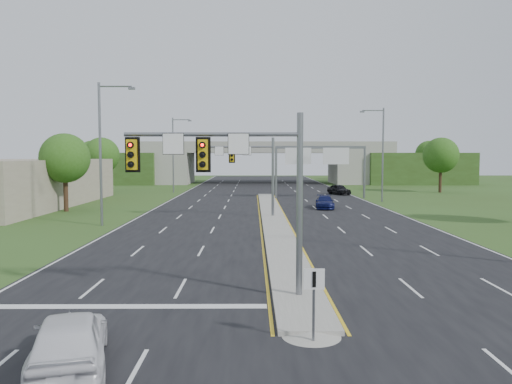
{
  "coord_description": "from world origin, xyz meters",
  "views": [
    {
      "loc": [
        -1.74,
        -18.53,
        5.4
      ],
      "look_at": [
        -1.54,
        14.67,
        3.0
      ],
      "focal_mm": 35.0,
      "sensor_mm": 36.0,
      "label": 1
    }
  ],
  "objects": [
    {
      "name": "keep_right_sign",
      "position": [
        0.0,
        -4.53,
        1.52
      ],
      "size": [
        0.6,
        0.13,
        2.2
      ],
      "color": "slate",
      "rests_on": "ground"
    },
    {
      "name": "road",
      "position": [
        0.0,
        35.0,
        0.01
      ],
      "size": [
        24.0,
        160.0,
        0.02
      ],
      "primitive_type": "cube",
      "color": "black",
      "rests_on": "ground"
    },
    {
      "name": "tree_back_a",
      "position": [
        -38.0,
        94.0,
        5.84
      ],
      "size": [
        6.0,
        6.0,
        8.85
      ],
      "color": "#382316",
      "rests_on": "ground"
    },
    {
      "name": "car_far_c",
      "position": [
        10.29,
        50.95,
        0.74
      ],
      "size": [
        3.17,
        4.57,
        1.44
      ],
      "primitive_type": "imported",
      "rotation": [
        0.0,
        0.0,
        0.38
      ],
      "color": "black",
      "rests_on": "road"
    },
    {
      "name": "median",
      "position": [
        0.0,
        23.0,
        0.1
      ],
      "size": [
        2.0,
        54.0,
        0.16
      ],
      "primitive_type": "cube",
      "color": "gray",
      "rests_on": "road"
    },
    {
      "name": "overpass",
      "position": [
        0.0,
        80.0,
        3.55
      ],
      "size": [
        80.0,
        14.0,
        8.1
      ],
      "color": "gray",
      "rests_on": "ground"
    },
    {
      "name": "signal_mast_far",
      "position": [
        -2.26,
        24.93,
        4.73
      ],
      "size": [
        6.62,
        0.6,
        7.0
      ],
      "color": "slate",
      "rests_on": "ground"
    },
    {
      "name": "lightpole_l_far",
      "position": [
        -13.3,
        55.0,
        6.1
      ],
      "size": [
        2.85,
        0.25,
        11.0
      ],
      "color": "slate",
      "rests_on": "ground"
    },
    {
      "name": "ground",
      "position": [
        0.0,
        0.0,
        0.0
      ],
      "size": [
        240.0,
        240.0,
        0.0
      ],
      "primitive_type": "plane",
      "color": "#2F4819",
      "rests_on": "ground"
    },
    {
      "name": "tree_r_mid",
      "position": [
        26.0,
        55.0,
        5.51
      ],
      "size": [
        5.2,
        5.2,
        8.12
      ],
      "color": "#382316",
      "rests_on": "ground"
    },
    {
      "name": "lightpole_r_far",
      "position": [
        13.3,
        40.0,
        6.1
      ],
      "size": [
        2.85,
        0.25,
        11.0
      ],
      "color": "slate",
      "rests_on": "ground"
    },
    {
      "name": "tree_back_b",
      "position": [
        -24.0,
        94.0,
        5.51
      ],
      "size": [
        5.6,
        5.6,
        8.32
      ],
      "color": "#382316",
      "rests_on": "ground"
    },
    {
      "name": "tree_back_d",
      "position": [
        38.0,
        94.0,
        5.84
      ],
      "size": [
        6.0,
        6.0,
        8.85
      ],
      "color": "#382316",
      "rests_on": "ground"
    },
    {
      "name": "tree_l_near",
      "position": [
        -20.0,
        30.0,
        5.18
      ],
      "size": [
        4.8,
        4.8,
        7.6
      ],
      "color": "#382316",
      "rests_on": "ground"
    },
    {
      "name": "tree_back_c",
      "position": [
        24.0,
        94.0,
        5.51
      ],
      "size": [
        5.6,
        5.6,
        8.32
      ],
      "color": "#382316",
      "rests_on": "ground"
    },
    {
      "name": "lane_markings",
      "position": [
        -0.6,
        28.91,
        0.02
      ],
      "size": [
        23.72,
        160.0,
        0.01
      ],
      "color": "gold",
      "rests_on": "road"
    },
    {
      "name": "car_white",
      "position": [
        -6.36,
        -6.27,
        0.78
      ],
      "size": [
        2.92,
        4.79,
        1.52
      ],
      "primitive_type": "imported",
      "rotation": [
        0.0,
        0.0,
        3.41
      ],
      "color": "silver",
      "rests_on": "road"
    },
    {
      "name": "car_far_b",
      "position": [
        5.65,
        32.47,
        0.67
      ],
      "size": [
        2.24,
        4.61,
        1.29
      ],
      "primitive_type": "imported",
      "rotation": [
        0.0,
        0.0,
        -0.1
      ],
      "color": "#0B1042",
      "rests_on": "road"
    },
    {
      "name": "tree_l_mid",
      "position": [
        -24.0,
        55.0,
        5.51
      ],
      "size": [
        5.2,
        5.2,
        8.12
      ],
      "color": "#382316",
      "rests_on": "ground"
    },
    {
      "name": "signal_mast_near",
      "position": [
        -2.26,
        -0.07,
        4.73
      ],
      "size": [
        6.62,
        0.6,
        7.0
      ],
      "color": "slate",
      "rests_on": "ground"
    },
    {
      "name": "median_nose",
      "position": [
        0.0,
        -4.0,
        0.1
      ],
      "size": [
        2.0,
        2.0,
        0.16
      ],
      "primitive_type": "cone",
      "color": "gray",
      "rests_on": "road"
    },
    {
      "name": "sign_gantry",
      "position": [
        6.68,
        44.92,
        5.24
      ],
      "size": [
        11.58,
        0.44,
        6.67
      ],
      "color": "slate",
      "rests_on": "ground"
    },
    {
      "name": "lightpole_l_mid",
      "position": [
        -13.3,
        20.0,
        6.1
      ],
      "size": [
        2.85,
        0.25,
        11.0
      ],
      "color": "slate",
      "rests_on": "ground"
    }
  ]
}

